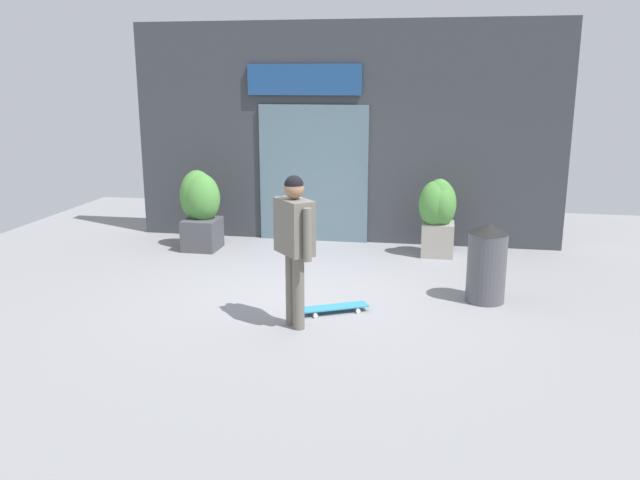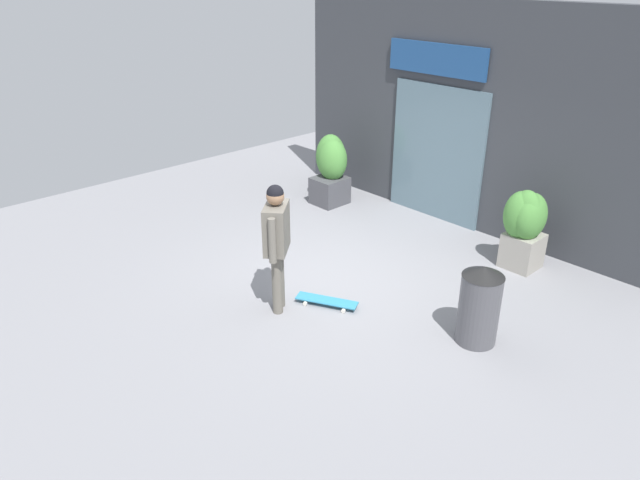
# 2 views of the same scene
# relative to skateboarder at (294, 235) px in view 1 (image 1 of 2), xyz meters

# --- Properties ---
(ground_plane) EXTENTS (12.00, 12.00, 0.00)m
(ground_plane) POSITION_rel_skateboarder_xyz_m (-0.06, 1.05, -1.04)
(ground_plane) COLOR gray
(building_facade) EXTENTS (7.03, 0.31, 3.56)m
(building_facade) POSITION_rel_skateboarder_xyz_m (-0.08, 4.05, 0.72)
(building_facade) COLOR #383A3F
(building_facade) RESTS_ON ground_plane
(skateboarder) EXTENTS (0.51, 0.53, 1.68)m
(skateboarder) POSITION_rel_skateboarder_xyz_m (0.00, 0.00, 0.00)
(skateboarder) COLOR #666056
(skateboarder) RESTS_ON ground_plane
(skateboard) EXTENTS (0.81, 0.54, 0.08)m
(skateboard) POSITION_rel_skateboarder_xyz_m (0.35, 0.51, -0.97)
(skateboard) COLOR teal
(skateboard) RESTS_ON ground_plane
(planter_box_left) EXTENTS (0.66, 0.66, 1.25)m
(planter_box_left) POSITION_rel_skateboarder_xyz_m (-2.23, 3.08, -0.33)
(planter_box_left) COLOR #47474C
(planter_box_left) RESTS_ON ground_plane
(planter_box_right) EXTENTS (0.56, 0.57, 1.20)m
(planter_box_right) POSITION_rel_skateboarder_xyz_m (1.51, 3.26, -0.34)
(planter_box_right) COLOR gray
(planter_box_right) RESTS_ON ground_plane
(trash_bin) EXTENTS (0.48, 0.48, 0.98)m
(trash_bin) POSITION_rel_skateboarder_xyz_m (2.11, 1.24, -0.54)
(trash_bin) COLOR #4C4C51
(trash_bin) RESTS_ON ground_plane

